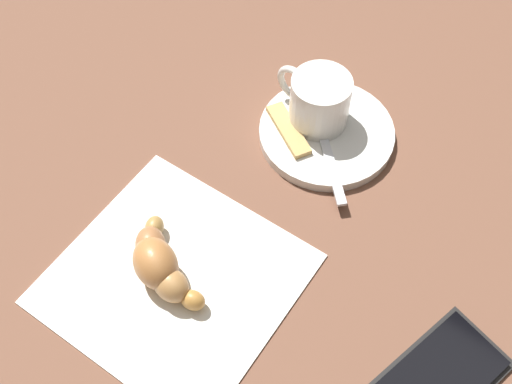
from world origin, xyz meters
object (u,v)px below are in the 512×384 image
espresso_cup (322,102)px  napkin (175,278)px  sugar_packet (288,130)px  croissant (159,264)px  teaspoon (322,132)px  saucer (326,133)px

espresso_cup → napkin: size_ratio=0.45×
sugar_packet → croissant: 0.19m
espresso_cup → napkin: 0.22m
teaspoon → sugar_packet: 0.03m
espresso_cup → sugar_packet: bearing=-31.1°
saucer → teaspoon: 0.01m
teaspoon → sugar_packet: (0.02, -0.03, 0.00)m
espresso_cup → napkin: (0.22, -0.02, -0.04)m
saucer → sugar_packet: size_ratio=1.98×
saucer → croissant: (0.21, -0.04, 0.02)m
saucer → napkin: size_ratio=0.69×
teaspoon → napkin: 0.21m
croissant → teaspoon: bearing=169.8°
sugar_packet → espresso_cup: bearing=90.7°
napkin → espresso_cup: bearing=175.9°
espresso_cup → teaspoon: espresso_cup is taller
teaspoon → croissant: croissant is taller
saucer → espresso_cup: bearing=-117.9°
espresso_cup → teaspoon: size_ratio=0.85×
sugar_packet → croissant: bearing=-60.9°
sugar_packet → napkin: bearing=-57.4°
teaspoon → croissant: size_ratio=1.08×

